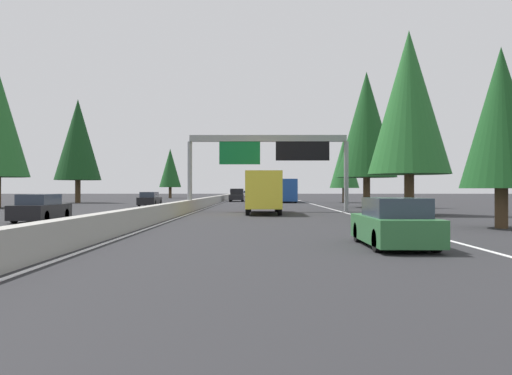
# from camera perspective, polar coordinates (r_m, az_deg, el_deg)

# --- Properties ---
(ground_plane) EXTENTS (320.00, 320.00, 0.00)m
(ground_plane) POSITION_cam_1_polar(r_m,az_deg,el_deg) (62.24, -4.44, -1.81)
(ground_plane) COLOR #262628
(median_barrier) EXTENTS (180.00, 0.56, 0.90)m
(median_barrier) POSITION_cam_1_polar(r_m,az_deg,el_deg) (82.20, -3.50, -1.11)
(median_barrier) COLOR #9E9B93
(median_barrier) RESTS_ON ground
(shoulder_stripe_right) EXTENTS (160.00, 0.16, 0.01)m
(shoulder_stripe_right) POSITION_cam_1_polar(r_m,az_deg,el_deg) (72.31, 5.36, -1.59)
(shoulder_stripe_right) COLOR silver
(shoulder_stripe_right) RESTS_ON ground
(shoulder_stripe_median) EXTENTS (160.00, 0.16, 0.01)m
(shoulder_stripe_median) POSITION_cam_1_polar(r_m,az_deg,el_deg) (72.19, -3.59, -1.59)
(shoulder_stripe_median) COLOR silver
(shoulder_stripe_median) RESTS_ON ground
(sign_gantry_overhead) EXTENTS (0.50, 12.68, 6.00)m
(sign_gantry_overhead) POSITION_cam_1_polar(r_m,az_deg,el_deg) (41.50, 1.55, 3.99)
(sign_gantry_overhead) COLOR gray
(sign_gantry_overhead) RESTS_ON ground
(sedan_mid_left) EXTENTS (4.40, 1.80, 1.47)m
(sedan_mid_left) POSITION_cam_1_polar(r_m,az_deg,el_deg) (16.29, 14.70, -3.85)
(sedan_mid_left) COLOR #2D6B38
(sedan_mid_left) RESTS_ON ground
(box_truck_near_right) EXTENTS (8.50, 2.40, 2.95)m
(box_truck_near_right) POSITION_cam_1_polar(r_m,az_deg,el_deg) (37.60, 0.79, -0.39)
(box_truck_near_right) COLOR gold
(box_truck_near_right) RESTS_ON ground
(bus_far_left) EXTENTS (11.50, 2.55, 3.10)m
(bus_far_left) POSITION_cam_1_polar(r_m,az_deg,el_deg) (72.60, 3.21, -0.23)
(bus_far_left) COLOR #1E4793
(bus_far_left) RESTS_ON ground
(sedan_mid_right) EXTENTS (4.40, 1.80, 1.47)m
(sedan_mid_right) POSITION_cam_1_polar(r_m,az_deg,el_deg) (82.16, 3.08, -0.95)
(sedan_mid_right) COLOR white
(sedan_mid_right) RESTS_ON ground
(sedan_far_right) EXTENTS (4.40, 1.80, 1.47)m
(sedan_far_right) POSITION_cam_1_polar(r_m,az_deg,el_deg) (127.34, 2.06, -0.70)
(sedan_far_right) COLOR maroon
(sedan_far_right) RESTS_ON ground
(pickup_distant_b) EXTENTS (5.60, 2.00, 1.86)m
(pickup_distant_b) POSITION_cam_1_polar(r_m,az_deg,el_deg) (76.53, -2.10, -0.83)
(pickup_distant_b) COLOR black
(pickup_distant_b) RESTS_ON ground
(minivan_distant_a) EXTENTS (5.00, 1.95, 1.69)m
(minivan_distant_a) POSITION_cam_1_polar(r_m,az_deg,el_deg) (67.53, 0.69, -0.88)
(minivan_distant_a) COLOR white
(minivan_distant_a) RESTS_ON ground
(sedan_mid_center) EXTENTS (4.40, 1.80, 1.47)m
(sedan_mid_center) POSITION_cam_1_polar(r_m,az_deg,el_deg) (124.11, -1.25, -0.71)
(sedan_mid_center) COLOR white
(sedan_mid_center) RESTS_ON ground
(oncoming_near) EXTENTS (4.40, 1.80, 1.47)m
(oncoming_near) POSITION_cam_1_polar(r_m,az_deg,el_deg) (56.45, -11.44, -1.27)
(oncoming_near) COLOR black
(oncoming_near) RESTS_ON ground
(oncoming_far) EXTENTS (4.40, 1.80, 1.47)m
(oncoming_far) POSITION_cam_1_polar(r_m,az_deg,el_deg) (30.60, -22.28, -2.14)
(oncoming_far) COLOR black
(oncoming_far) RESTS_ON ground
(conifer_right_foreground) EXTENTS (3.55, 3.55, 8.07)m
(conifer_right_foreground) POSITION_cam_1_polar(r_m,az_deg,el_deg) (25.92, 25.00, 6.84)
(conifer_right_foreground) COLOR #4C3823
(conifer_right_foreground) RESTS_ON ground
(conifer_right_near) EXTENTS (5.52, 5.52, 12.56)m
(conifer_right_near) POSITION_cam_1_polar(r_m,az_deg,el_deg) (37.67, 16.22, 8.82)
(conifer_right_near) COLOR #4C3823
(conifer_right_near) RESTS_ON ground
(conifer_right_mid) EXTENTS (5.82, 5.82, 13.23)m
(conifer_right_mid) POSITION_cam_1_polar(r_m,az_deg,el_deg) (52.73, 11.87, 6.67)
(conifer_right_mid) COLOR #4C3823
(conifer_right_mid) RESTS_ON ground
(conifer_right_far) EXTENTS (3.87, 3.87, 8.80)m
(conifer_right_far) POSITION_cam_1_polar(r_m,az_deg,el_deg) (70.39, 9.54, 2.73)
(conifer_right_far) COLOR #4C3823
(conifer_right_far) RESTS_ON ground
(conifer_left_mid) EXTENTS (5.94, 5.94, 13.49)m
(conifer_left_mid) POSITION_cam_1_polar(r_m,az_deg,el_deg) (72.50, -18.71, 4.92)
(conifer_left_mid) COLOR #4C3823
(conifer_left_mid) RESTS_ON ground
(conifer_left_far) EXTENTS (4.43, 4.43, 10.08)m
(conifer_left_far) POSITION_cam_1_polar(r_m,az_deg,el_deg) (108.60, -9.27, 2.09)
(conifer_left_far) COLOR #4C3823
(conifer_left_far) RESTS_ON ground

